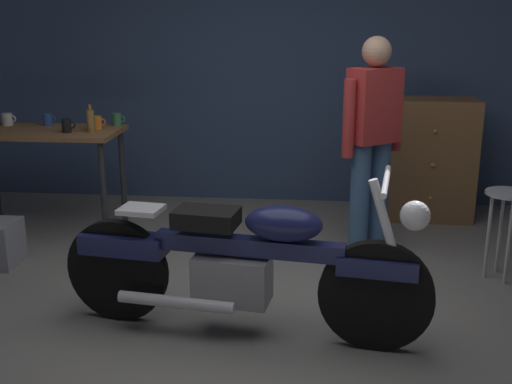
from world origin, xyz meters
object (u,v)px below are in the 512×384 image
Objects in this scene: person_standing at (372,136)px; shop_stool at (507,211)px; mug_green_speckled at (117,120)px; bottle at (91,120)px; motorcycle at (243,262)px; wooden_dresser at (428,159)px; mug_blue_enamel at (48,119)px; mug_orange_travel at (97,123)px; mug_black_matte at (67,125)px; mug_white_ceramic at (8,119)px.

shop_stool is (0.91, -0.47, -0.43)m from person_standing.
shop_stool is 5.75× the size of mug_green_speckled.
shop_stool is 3.24m from bottle.
motorcycle is 9.04× the size of bottle.
shop_stool is 0.58× the size of wooden_dresser.
motorcycle is 2.68m from mug_blue_enamel.
mug_blue_enamel is at bearing 164.39° from mug_orange_travel.
person_standing reaches higher than mug_black_matte.
mug_blue_enamel is 0.91× the size of mug_white_ceramic.
mug_green_speckled reaches higher than shop_stool.
shop_stool is at bearing -12.61° from mug_orange_travel.
wooden_dresser is at bearing 10.93° from mug_green_speckled.
bottle is (-0.00, -0.14, 0.04)m from mug_orange_travel.
mug_green_speckled is at bearing 3.52° from mug_white_ceramic.
bottle is (0.48, -0.27, 0.04)m from mug_blue_enamel.
mug_orange_travel is at bearing -126.17° from mug_green_speckled.
shop_stool is at bearing -16.00° from mug_green_speckled.
mug_black_matte is (-0.31, -0.33, 0.00)m from mug_green_speckled.
mug_green_speckled reaches higher than mug_orange_travel.
mug_blue_enamel is 0.94× the size of mug_orange_travel.
person_standing reaches higher than mug_green_speckled.
mug_blue_enamel and mug_white_ceramic have the same top height.
mug_white_ceramic is (-3.67, -0.58, 0.40)m from wooden_dresser.
person_standing is 1.16m from wooden_dresser.
mug_white_ceramic is at bearing 163.40° from bottle.
mug_green_speckled reaches higher than motorcycle.
mug_black_matte is at bearing -138.41° from mug_orange_travel.
mug_green_speckled is at bearing 133.07° from motorcycle.
motorcycle is at bearing -43.39° from mug_black_matte.
mug_orange_travel is (-1.41, 1.69, 0.51)m from motorcycle.
mug_black_matte is 0.26m from mug_orange_travel.
mug_orange_travel is (-0.12, -0.16, -0.00)m from mug_green_speckled.
motorcycle is 19.24× the size of mug_black_matte.
mug_orange_travel is 0.50× the size of bottle.
motorcycle is 17.66× the size of mug_white_ceramic.
bottle is at bearing -90.84° from mug_orange_travel.
bottle reaches higher than mug_green_speckled.
person_standing is 14.84× the size of mug_blue_enamel.
wooden_dresser is 3.39m from mug_blue_enamel.
person_standing is 1.11m from shop_stool.
mug_black_matte reaches higher than mug_orange_travel.
mug_orange_travel is at bearing 138.08° from motorcycle.
mug_white_ceramic is (-0.64, 0.28, -0.00)m from mug_black_matte.
motorcycle is 19.58× the size of mug_green_speckled.
motorcycle is 19.35× the size of mug_blue_enamel.
person_standing is 1.52× the size of wooden_dresser.
mug_blue_enamel is (-0.29, 0.30, -0.00)m from mug_black_matte.
bottle is at bearing -111.86° from mug_green_speckled.
mug_white_ceramic is (-3.98, 0.81, 0.45)m from shop_stool.
mug_green_speckled is 0.98× the size of mug_black_matte.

